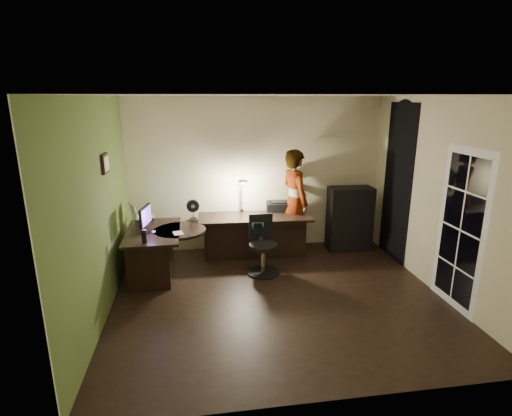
{
  "coord_description": "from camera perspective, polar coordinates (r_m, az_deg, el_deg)",
  "views": [
    {
      "loc": [
        -1.06,
        -4.9,
        2.68
      ],
      "look_at": [
        -0.15,
        1.05,
        1.0
      ],
      "focal_mm": 28.0,
      "sensor_mm": 36.0,
      "label": 1
    }
  ],
  "objects": [
    {
      "name": "phone",
      "position": [
        5.86,
        -9.59,
        -3.99
      ],
      "size": [
        0.09,
        0.14,
        0.01
      ],
      "primitive_type": "cube",
      "rotation": [
        0.0,
        0.0,
        0.28
      ],
      "color": "black",
      "rests_on": "desk_left"
    },
    {
      "name": "desk_fan",
      "position": [
        6.76,
        -9.0,
        -0.15
      ],
      "size": [
        0.22,
        0.14,
        0.33
      ],
      "primitive_type": "cube",
      "rotation": [
        0.0,
        0.0,
        0.11
      ],
      "color": "black",
      "rests_on": "desk_right"
    },
    {
      "name": "headphones",
      "position": [
        6.22,
        0.27,
        -2.42
      ],
      "size": [
        0.22,
        0.12,
        0.1
      ],
      "primitive_type": "cube",
      "rotation": [
        0.0,
        0.0,
        -0.18
      ],
      "color": "#206297",
      "rests_on": "desk_right"
    },
    {
      "name": "cabinet",
      "position": [
        7.35,
        13.22,
        -1.49
      ],
      "size": [
        0.77,
        0.4,
        1.15
      ],
      "primitive_type": "cube",
      "rotation": [
        0.0,
        0.0,
        -0.02
      ],
      "color": "black",
      "rests_on": "floor"
    },
    {
      "name": "desk_right",
      "position": [
        6.91,
        -0.14,
        -4.02
      ],
      "size": [
        1.95,
        0.76,
        0.72
      ],
      "primitive_type": "cube",
      "rotation": [
        0.0,
        0.0,
        -0.05
      ],
      "color": "black",
      "rests_on": "floor"
    },
    {
      "name": "floor",
      "position": [
        5.69,
        3.16,
        -12.6
      ],
      "size": [
        4.5,
        4.0,
        0.01
      ],
      "primitive_type": "cube",
      "color": "black",
      "rests_on": "ground"
    },
    {
      "name": "desk_lamp",
      "position": [
        6.97,
        -2.09,
        2.01
      ],
      "size": [
        0.21,
        0.33,
        0.67
      ],
      "primitive_type": "cube",
      "rotation": [
        0.0,
        0.0,
        0.17
      ],
      "color": "black",
      "rests_on": "desk_right"
    },
    {
      "name": "ceiling",
      "position": [
        5.01,
        3.64,
        15.84
      ],
      "size": [
        4.5,
        4.0,
        0.01
      ],
      "primitive_type": "cube",
      "color": "silver",
      "rests_on": "floor"
    },
    {
      "name": "notepad",
      "position": [
        6.01,
        -11.05,
        -3.56
      ],
      "size": [
        0.18,
        0.22,
        0.01
      ],
      "primitive_type": "cube",
      "rotation": [
        0.0,
        0.0,
        0.26
      ],
      "color": "silver",
      "rests_on": "desk_left"
    },
    {
      "name": "desk_left",
      "position": [
        6.32,
        -14.29,
        -6.36
      ],
      "size": [
        0.8,
        1.29,
        0.74
      ],
      "primitive_type": "cube",
      "rotation": [
        0.0,
        0.0,
        0.01
      ],
      "color": "black",
      "rests_on": "floor"
    },
    {
      "name": "framed_picture",
      "position": [
        5.54,
        -20.8,
        5.96
      ],
      "size": [
        0.04,
        0.3,
        0.25
      ],
      "primitive_type": "cube",
      "color": "black",
      "rests_on": "wall_left"
    },
    {
      "name": "laptop_stand",
      "position": [
        6.54,
        -15.74,
        -1.79
      ],
      "size": [
        0.31,
        0.28,
        0.11
      ],
      "primitive_type": "cube",
      "rotation": [
        0.0,
        0.0,
        0.22
      ],
      "color": "silver",
      "rests_on": "desk_left"
    },
    {
      "name": "wall_right",
      "position": [
        6.06,
        24.73,
        1.46
      ],
      "size": [
        0.01,
        4.0,
        2.7
      ],
      "primitive_type": "cube",
      "color": "beige",
      "rests_on": "floor"
    },
    {
      "name": "wall_front",
      "position": [
        3.36,
        10.53,
        -8.05
      ],
      "size": [
        4.5,
        0.01,
        2.7
      ],
      "primitive_type": "cube",
      "color": "beige",
      "rests_on": "floor"
    },
    {
      "name": "pen",
      "position": [
        6.29,
        -10.3,
        -2.64
      ],
      "size": [
        0.04,
        0.13,
        0.01
      ],
      "primitive_type": "cube",
      "rotation": [
        0.0,
        0.0,
        0.25
      ],
      "color": "black",
      "rests_on": "desk_left"
    },
    {
      "name": "wall_back",
      "position": [
        7.11,
        0.04,
        4.82
      ],
      "size": [
        4.5,
        0.01,
        2.7
      ],
      "primitive_type": "cube",
      "color": "beige",
      "rests_on": "floor"
    },
    {
      "name": "person",
      "position": [
        7.04,
        5.57,
        0.98
      ],
      "size": [
        0.6,
        0.75,
        1.83
      ],
      "primitive_type": "imported",
      "rotation": [
        0.0,
        0.0,
        1.85
      ],
      "color": "#D8A88C",
      "rests_on": "floor"
    },
    {
      "name": "mouse",
      "position": [
        6.11,
        -14.42,
        -3.32
      ],
      "size": [
        0.07,
        0.1,
        0.03
      ],
      "primitive_type": "ellipsoid",
      "rotation": [
        0.0,
        0.0,
        -0.19
      ],
      "color": "silver",
      "rests_on": "desk_left"
    },
    {
      "name": "laptop",
      "position": [
        6.49,
        -15.85,
        -0.34
      ],
      "size": [
        0.42,
        0.41,
        0.22
      ],
      "primitive_type": "cube",
      "rotation": [
        0.0,
        0.0,
        0.43
      ],
      "color": "silver",
      "rests_on": "laptop_stand"
    },
    {
      "name": "arched_doorway",
      "position": [
        7.03,
        19.55,
        3.36
      ],
      "size": [
        0.01,
        0.9,
        2.6
      ],
      "primitive_type": "cube",
      "color": "black",
      "rests_on": "floor"
    },
    {
      "name": "wall_left",
      "position": [
        5.22,
        -21.62,
        -0.3
      ],
      "size": [
        0.01,
        4.0,
        2.7
      ],
      "primitive_type": "cube",
      "color": "beige",
      "rests_on": "floor"
    },
    {
      "name": "office_chair",
      "position": [
        6.2,
        1.01,
        -5.43
      ],
      "size": [
        0.52,
        0.52,
        0.92
      ],
      "primitive_type": "cube",
      "rotation": [
        0.0,
        0.0,
        0.01
      ],
      "color": "black",
      "rests_on": "floor"
    },
    {
      "name": "green_wall_overlay",
      "position": [
        5.22,
        -21.46,
        -0.3
      ],
      "size": [
        0.0,
        4.0,
        2.7
      ],
      "primitive_type": "cube",
      "color": "#4E652B",
      "rests_on": "floor"
    },
    {
      "name": "monitor",
      "position": [
        6.09,
        -15.64,
        -2.16
      ],
      "size": [
        0.18,
        0.46,
        0.29
      ],
      "primitive_type": "cube",
      "rotation": [
        0.0,
        0.0,
        -0.2
      ],
      "color": "black",
      "rests_on": "desk_left"
    },
    {
      "name": "speaker",
      "position": [
        5.72,
        -15.7,
        -3.91
      ],
      "size": [
        0.08,
        0.08,
        0.18
      ],
      "primitive_type": "cylinder",
      "rotation": [
        0.0,
        0.0,
        0.2
      ],
      "color": "black",
      "rests_on": "desk_left"
    },
    {
      "name": "french_door",
      "position": [
        5.7,
        27.19,
        -2.83
      ],
      "size": [
        0.02,
        0.92,
        2.1
      ],
      "primitive_type": "cube",
      "color": "white",
      "rests_on": "floor"
    },
    {
      "name": "printer",
      "position": [
        7.11,
        3.23,
        0.23
      ],
      "size": [
        0.45,
        0.37,
        0.19
      ],
      "primitive_type": "cube",
      "rotation": [
        0.0,
        0.0,
        -0.12
      ],
      "color": "black",
      "rests_on": "desk_right"
    }
  ]
}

